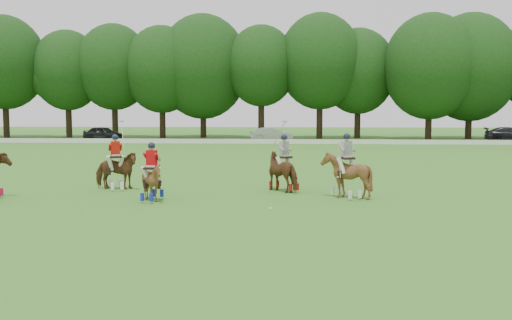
# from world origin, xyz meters

# --- Properties ---
(ground) EXTENTS (180.00, 180.00, 0.00)m
(ground) POSITION_xyz_m (0.00, 0.00, 0.00)
(ground) COLOR #3B7320
(ground) RESTS_ON ground
(tree_line) EXTENTS (117.98, 14.32, 14.75)m
(tree_line) POSITION_xyz_m (0.26, 48.05, 8.23)
(tree_line) COLOR black
(tree_line) RESTS_ON ground
(boundary_rail) EXTENTS (120.00, 0.10, 0.44)m
(boundary_rail) POSITION_xyz_m (0.00, 38.00, 0.22)
(boundary_rail) COLOR white
(boundary_rail) RESTS_ON ground
(car_left) EXTENTS (4.78, 3.16, 1.51)m
(car_left) POSITION_xyz_m (-16.69, 42.50, 0.76)
(car_left) COLOR black
(car_left) RESTS_ON ground
(car_mid) EXTENTS (4.57, 2.33, 1.44)m
(car_mid) POSITION_xyz_m (1.35, 42.50, 0.72)
(car_mid) COLOR #98989D
(car_mid) RESTS_ON ground
(car_right) EXTENTS (5.57, 3.20, 1.52)m
(car_right) POSITION_xyz_m (25.90, 42.50, 0.76)
(car_right) COLOR black
(car_right) RESTS_ON ground
(polo_red_b) EXTENTS (1.96, 1.84, 2.83)m
(polo_red_b) POSITION_xyz_m (-3.47, 5.68, 0.82)
(polo_red_b) COLOR #4F2D15
(polo_red_b) RESTS_ON ground
(polo_red_c) EXTENTS (1.30, 1.41, 2.13)m
(polo_red_c) POSITION_xyz_m (-1.22, 2.85, 0.75)
(polo_red_c) COLOR #4F2D15
(polo_red_c) RESTS_ON ground
(polo_stripe_a) EXTENTS (1.94, 1.95, 2.85)m
(polo_stripe_a) POSITION_xyz_m (3.49, 5.75, 0.83)
(polo_stripe_a) COLOR #4F2D15
(polo_stripe_a) RESTS_ON ground
(polo_stripe_b) EXTENTS (1.95, 2.03, 2.43)m
(polo_stripe_b) POSITION_xyz_m (5.85, 4.07, 0.89)
(polo_stripe_b) COLOR #4F2D15
(polo_stripe_b) RESTS_ON ground
(polo_ball) EXTENTS (0.09, 0.09, 0.09)m
(polo_ball) POSITION_xyz_m (3.14, 1.29, 0.04)
(polo_ball) COLOR white
(polo_ball) RESTS_ON ground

